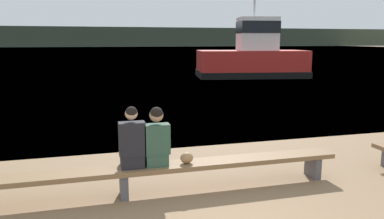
{
  "coord_description": "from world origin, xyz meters",
  "views": [
    {
      "loc": [
        -1.15,
        -2.96,
        2.55
      ],
      "look_at": [
        1.27,
        5.96,
        0.84
      ],
      "focal_mm": 35.0,
      "sensor_mm": 36.0,
      "label": 1
    }
  ],
  "objects_px": {
    "bench_main": "(123,173)",
    "tugboat_red": "(253,58)",
    "person_left": "(132,142)",
    "shopping_bag": "(187,158)",
    "person_right": "(156,140)"
  },
  "relations": [
    {
      "from": "person_left",
      "to": "shopping_bag",
      "type": "bearing_deg",
      "value": -1.87
    },
    {
      "from": "tugboat_red",
      "to": "person_right",
      "type": "bearing_deg",
      "value": 161.25
    },
    {
      "from": "shopping_bag",
      "to": "person_right",
      "type": "bearing_deg",
      "value": 176.77
    },
    {
      "from": "shopping_bag",
      "to": "person_left",
      "type": "bearing_deg",
      "value": 178.13
    },
    {
      "from": "tugboat_red",
      "to": "shopping_bag",
      "type": "bearing_deg",
      "value": 162.5
    },
    {
      "from": "bench_main",
      "to": "tugboat_red",
      "type": "distance_m",
      "value": 21.51
    },
    {
      "from": "person_right",
      "to": "tugboat_red",
      "type": "distance_m",
      "value": 21.21
    },
    {
      "from": "bench_main",
      "to": "person_right",
      "type": "bearing_deg",
      "value": 1.07
    },
    {
      "from": "person_right",
      "to": "tugboat_red",
      "type": "relative_size",
      "value": 0.12
    },
    {
      "from": "tugboat_red",
      "to": "bench_main",
      "type": "bearing_deg",
      "value": 159.95
    },
    {
      "from": "bench_main",
      "to": "tugboat_red",
      "type": "height_order",
      "value": "tugboat_red"
    },
    {
      "from": "person_left",
      "to": "person_right",
      "type": "height_order",
      "value": "person_left"
    },
    {
      "from": "person_left",
      "to": "shopping_bag",
      "type": "relative_size",
      "value": 4.63
    },
    {
      "from": "shopping_bag",
      "to": "bench_main",
      "type": "bearing_deg",
      "value": 179.02
    },
    {
      "from": "person_right",
      "to": "shopping_bag",
      "type": "xyz_separation_m",
      "value": [
        0.51,
        -0.03,
        -0.34
      ]
    }
  ]
}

